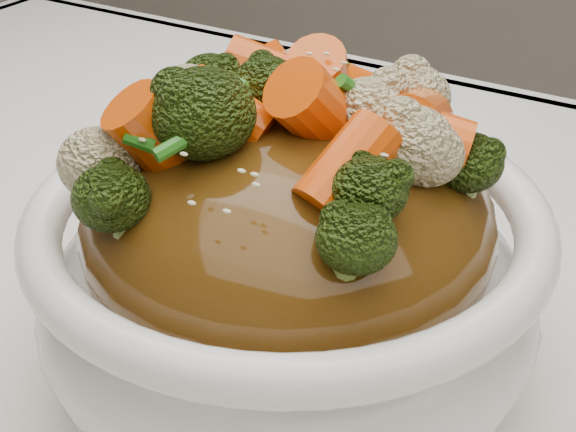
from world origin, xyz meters
The scene contains 7 objects.
bowl centered at (-0.04, 0.02, 0.79)m, with size 0.23×0.23×0.09m, color white, non-canonical shape.
sauce_base centered at (-0.04, 0.02, 0.83)m, with size 0.18×0.18×0.10m, color #4D2E0D.
carrots centered at (-0.04, 0.02, 0.89)m, with size 0.18×0.18×0.05m, color #EF5007, non-canonical shape.
broccoli centered at (-0.04, 0.02, 0.89)m, with size 0.18×0.18×0.05m, color black, non-canonical shape.
cauliflower centered at (-0.04, 0.02, 0.89)m, with size 0.18×0.18×0.04m, color beige, non-canonical shape.
scallions centered at (-0.04, 0.02, 0.89)m, with size 0.14×0.14×0.02m, color #25731A, non-canonical shape.
sesame_seeds centered at (-0.04, 0.02, 0.89)m, with size 0.16×0.16×0.01m, color beige, non-canonical shape.
Camera 1 is at (0.12, -0.23, 1.01)m, focal length 50.00 mm.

